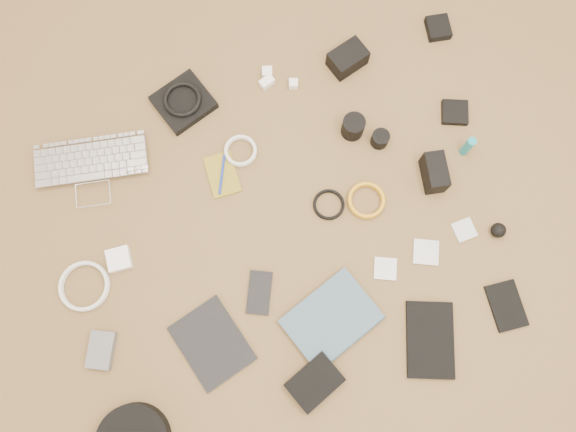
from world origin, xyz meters
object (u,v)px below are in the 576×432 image
object	(u,v)px
laptop	(93,176)
tablet	(212,343)
dslr_camera	(348,59)
paperback	(352,345)
phone	(259,293)

from	to	relation	value
laptop	tablet	distance (m)	0.64
dslr_camera	paperback	world-z (taller)	dslr_camera
tablet	dslr_camera	bearing A→B (deg)	30.78
laptop	dslr_camera	size ratio (longest dim) A/B	3.01
laptop	paperback	size ratio (longest dim) A/B	1.38
dslr_camera	laptop	bearing A→B (deg)	170.49
phone	paperback	xyz separation A→B (m)	(0.21, -0.23, 0.01)
laptop	paperback	world-z (taller)	laptop
dslr_camera	tablet	world-z (taller)	dslr_camera
laptop	tablet	size ratio (longest dim) A/B	1.57
laptop	phone	bearing A→B (deg)	-43.32
laptop	dslr_camera	bearing A→B (deg)	17.36
tablet	phone	size ratio (longest dim) A/B	1.72
dslr_camera	phone	bearing A→B (deg)	-145.77
tablet	phone	xyz separation A→B (m)	(0.18, 0.10, 0.00)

